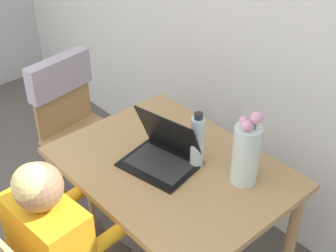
% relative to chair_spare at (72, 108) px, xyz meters
% --- Properties ---
extents(dining_table, '(0.99, 0.74, 0.71)m').
position_rel_chair_spare_xyz_m(dining_table, '(0.86, -0.02, 0.02)').
color(dining_table, tan).
rests_on(dining_table, ground_plane).
extents(chair_spare, '(0.49, 0.46, 0.87)m').
position_rel_chair_spare_xyz_m(chair_spare, '(0.00, 0.00, 0.00)').
color(chair_spare, tan).
rests_on(chair_spare, ground_plane).
extents(person_seated, '(0.37, 0.45, 1.02)m').
position_rel_chair_spare_xyz_m(person_seated, '(0.85, -0.57, 0.05)').
color(person_seated, orange).
rests_on(person_seated, ground_plane).
extents(laptop, '(0.34, 0.30, 0.23)m').
position_rel_chair_spare_xyz_m(laptop, '(0.82, -0.04, 0.18)').
color(laptop, black).
rests_on(laptop, dining_table).
extents(flower_vase, '(0.11, 0.11, 0.34)m').
position_rel_chair_spare_xyz_m(flower_vase, '(1.13, 0.13, 0.27)').
color(flower_vase, silver).
rests_on(flower_vase, dining_table).
extents(water_bottle, '(0.06, 0.06, 0.26)m').
position_rel_chair_spare_xyz_m(water_bottle, '(0.93, 0.06, 0.25)').
color(water_bottle, silver).
rests_on(water_bottle, dining_table).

